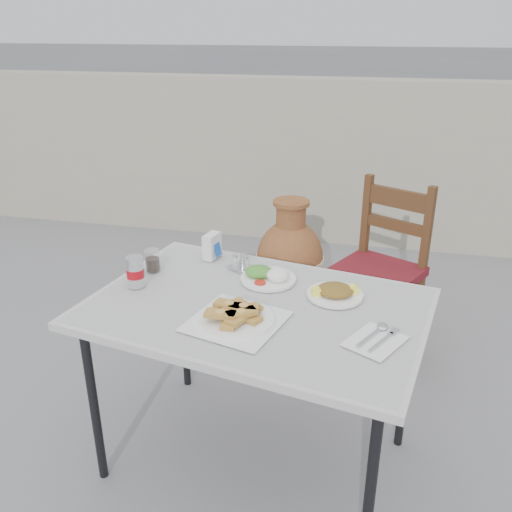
% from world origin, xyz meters
% --- Properties ---
extents(ground, '(80.00, 80.00, 0.00)m').
position_xyz_m(ground, '(0.00, 0.00, 0.00)').
color(ground, slate).
rests_on(ground, ground).
extents(cafe_table, '(1.25, 0.96, 0.68)m').
position_xyz_m(cafe_table, '(0.14, 0.07, 0.64)').
color(cafe_table, black).
rests_on(cafe_table, ground).
extents(pide_plate, '(0.34, 0.34, 0.06)m').
position_xyz_m(pide_plate, '(0.11, -0.06, 0.71)').
color(pide_plate, silver).
rests_on(pide_plate, cafe_table).
extents(salad_rice_plate, '(0.21, 0.21, 0.05)m').
position_xyz_m(salad_rice_plate, '(0.14, 0.26, 0.70)').
color(salad_rice_plate, white).
rests_on(salad_rice_plate, cafe_table).
extents(salad_chopped_plate, '(0.20, 0.20, 0.04)m').
position_xyz_m(salad_chopped_plate, '(0.40, 0.18, 0.70)').
color(salad_chopped_plate, white).
rests_on(salad_chopped_plate, cafe_table).
extents(soda_can, '(0.06, 0.06, 0.11)m').
position_xyz_m(soda_can, '(-0.31, 0.10, 0.74)').
color(soda_can, silver).
rests_on(soda_can, cafe_table).
extents(cola_glass, '(0.06, 0.06, 0.08)m').
position_xyz_m(cola_glass, '(-0.30, 0.24, 0.72)').
color(cola_glass, white).
rests_on(cola_glass, cafe_table).
extents(napkin_holder, '(0.07, 0.09, 0.10)m').
position_xyz_m(napkin_holder, '(-0.12, 0.41, 0.73)').
color(napkin_holder, silver).
rests_on(napkin_holder, cafe_table).
extents(condiment_caddy, '(0.11, 0.11, 0.06)m').
position_xyz_m(condiment_caddy, '(0.02, 0.33, 0.70)').
color(condiment_caddy, silver).
rests_on(condiment_caddy, cafe_table).
extents(cutlery_napkin, '(0.21, 0.22, 0.01)m').
position_xyz_m(cutlery_napkin, '(0.55, -0.07, 0.69)').
color(cutlery_napkin, silver).
rests_on(cutlery_napkin, cafe_table).
extents(chair, '(0.51, 0.51, 0.87)m').
position_xyz_m(chair, '(0.56, 0.99, 0.45)').
color(chair, '#3C2610').
rests_on(chair, ground).
extents(terracotta_urn, '(0.39, 0.39, 0.68)m').
position_xyz_m(terracotta_urn, '(0.07, 1.26, 0.31)').
color(terracotta_urn, brown).
rests_on(terracotta_urn, ground).
extents(back_wall, '(6.00, 0.25, 1.20)m').
position_xyz_m(back_wall, '(0.00, 2.50, 0.60)').
color(back_wall, gray).
rests_on(back_wall, ground).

